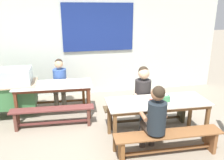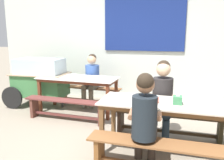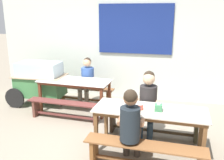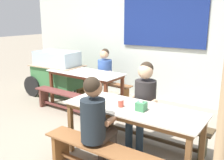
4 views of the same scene
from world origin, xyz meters
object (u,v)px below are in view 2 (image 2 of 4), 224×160
dining_table_far (78,81)px  person_center_facing (91,77)px  food_cart (40,79)px  tissue_box (178,100)px  condiment_jar (156,99)px  soup_bowl (74,75)px  bench_near_back (168,120)px  bench_near_front (162,153)px  person_right_near_table (162,95)px  dining_table_near (167,108)px  bench_far_front (66,106)px  bench_far_back (89,93)px  person_near_front (145,116)px

dining_table_far → person_center_facing: person_center_facing is taller
food_cart → tissue_box: 3.49m
condiment_jar → soup_bowl: bearing=140.5°
bench_near_back → person_center_facing: (-1.80, 1.35, 0.40)m
bench_near_front → tissue_box: size_ratio=13.68×
bench_near_back → person_right_near_table: (-0.11, -0.05, 0.44)m
bench_near_front → food_cart: 3.65m
dining_table_near → soup_bowl: size_ratio=11.85×
dining_table_far → person_center_facing: size_ratio=1.42×
bench_far_front → soup_bowl: size_ratio=10.73×
bench_near_back → tissue_box: 0.81m
bench_far_back → bench_far_front: 1.13m
bench_near_back → soup_bowl: 2.31m
bench_far_front → bench_near_front: bearing=-36.3°
dining_table_near → bench_near_front: 0.69m
bench_near_back → tissue_box: size_ratio=13.70×
bench_near_front → tissue_box: tissue_box is taller
dining_table_near → bench_far_back: 2.76m
bench_far_back → bench_near_front: (1.87, -2.54, 0.01)m
bench_near_back → bench_far_back: bearing=143.5°
dining_table_far → dining_table_near: bearing=-36.4°
bench_far_back → soup_bowl: size_ratio=10.02×
bench_far_back → bench_far_front: bearing=-93.0°
dining_table_near → condiment_jar: condiment_jar is taller
bench_near_back → food_cart: (-2.97, 1.03, 0.36)m
bench_far_front → food_cart: (-1.00, 0.74, 0.36)m
food_cart → person_right_near_table: bearing=-20.7°
bench_far_back → bench_near_front: size_ratio=0.87×
dining_table_near → person_center_facing: 2.61m
dining_table_near → person_right_near_table: person_right_near_table is taller
bench_far_back → bench_far_front: (-0.06, -1.13, 0.01)m
bench_far_back → food_cart: 1.19m
bench_near_back → soup_bowl: soup_bowl is taller
food_cart → person_near_front: 3.41m
person_right_near_table → soup_bowl: person_right_near_table is taller
tissue_box → soup_bowl: size_ratio=0.85×
bench_near_front → person_right_near_table: size_ratio=1.44×
dining_table_far → dining_table_near: 2.38m
dining_table_near → bench_far_front: dining_table_near is taller
dining_table_far → person_near_front: 2.53m
bench_near_front → person_near_front: size_ratio=1.46×
person_near_front → dining_table_near: bearing=63.1°
food_cart → bench_near_front: bearing=-36.4°
bench_near_front → bench_far_back: bearing=126.3°
bench_far_back → bench_far_front: size_ratio=0.93×
condiment_jar → soup_bowl: 2.45m
tissue_box → dining_table_far: bearing=144.8°
bench_near_back → tissue_box: bearing=-78.8°
food_cart → person_right_near_table: size_ratio=1.23×
food_cart → tissue_box: food_cart is taller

